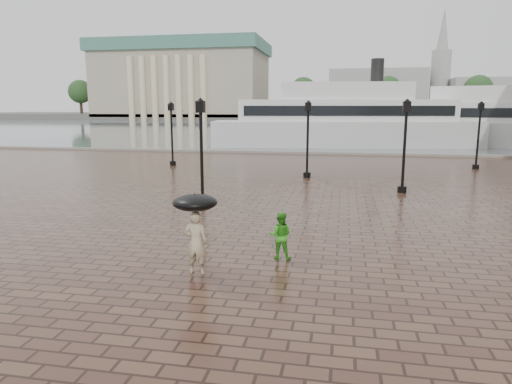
{
  "coord_description": "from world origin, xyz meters",
  "views": [
    {
      "loc": [
        0.07,
        -9.08,
        4.13
      ],
      "look_at": [
        -2.68,
        5.32,
        1.4
      ],
      "focal_mm": 32.0,
      "sensor_mm": 36.0,
      "label": 1
    }
  ],
  "objects_px": {
    "ferry_near": "(344,120)",
    "ferry_far": "(492,122)",
    "adult_pedestrian": "(196,243)",
    "child_pedestrian": "(280,236)",
    "street_lamps": "(314,139)"
  },
  "relations": [
    {
      "from": "ferry_near",
      "to": "ferry_far",
      "type": "distance_m",
      "value": 15.92
    },
    {
      "from": "child_pedestrian",
      "to": "street_lamps",
      "type": "bearing_deg",
      "value": -90.32
    },
    {
      "from": "street_lamps",
      "to": "adult_pedestrian",
      "type": "relative_size",
      "value": 13.25
    },
    {
      "from": "adult_pedestrian",
      "to": "ferry_near",
      "type": "height_order",
      "value": "ferry_near"
    },
    {
      "from": "adult_pedestrian",
      "to": "ferry_far",
      "type": "distance_m",
      "value": 46.95
    },
    {
      "from": "adult_pedestrian",
      "to": "child_pedestrian",
      "type": "bearing_deg",
      "value": -141.43
    },
    {
      "from": "adult_pedestrian",
      "to": "ferry_near",
      "type": "bearing_deg",
      "value": -95.45
    },
    {
      "from": "adult_pedestrian",
      "to": "ferry_far",
      "type": "bearing_deg",
      "value": -114.55
    },
    {
      "from": "street_lamps",
      "to": "adult_pedestrian",
      "type": "height_order",
      "value": "street_lamps"
    },
    {
      "from": "child_pedestrian",
      "to": "ferry_far",
      "type": "xyz_separation_m",
      "value": [
        17.26,
        41.28,
        1.94
      ]
    },
    {
      "from": "adult_pedestrian",
      "to": "ferry_near",
      "type": "relative_size",
      "value": 0.06
    },
    {
      "from": "ferry_far",
      "to": "ferry_near",
      "type": "bearing_deg",
      "value": -157.31
    },
    {
      "from": "ferry_near",
      "to": "ferry_far",
      "type": "relative_size",
      "value": 1.05
    },
    {
      "from": "street_lamps",
      "to": "ferry_far",
      "type": "bearing_deg",
      "value": 56.94
    },
    {
      "from": "adult_pedestrian",
      "to": "child_pedestrian",
      "type": "height_order",
      "value": "adult_pedestrian"
    }
  ]
}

